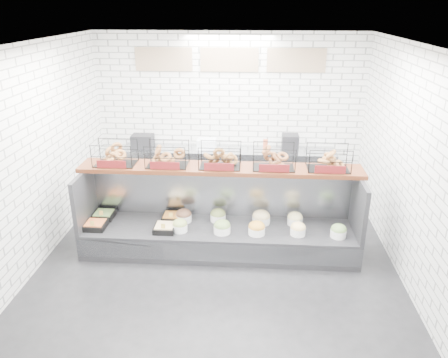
{
  "coord_description": "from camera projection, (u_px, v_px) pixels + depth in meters",
  "views": [
    {
      "loc": [
        0.47,
        -5.37,
        3.46
      ],
      "look_at": [
        0.06,
        0.45,
        1.1
      ],
      "focal_mm": 35.0,
      "sensor_mm": 36.0,
      "label": 1
    }
  ],
  "objects": [
    {
      "name": "room_shell",
      "position": [
        220.0,
        111.0,
        6.07
      ],
      "size": [
        5.02,
        5.51,
        3.01
      ],
      "color": "white",
      "rests_on": "ground"
    },
    {
      "name": "ground",
      "position": [
        218.0,
        261.0,
        6.29
      ],
      "size": [
        5.5,
        5.5,
        0.0
      ],
      "primitive_type": "plane",
      "color": "black",
      "rests_on": "ground"
    },
    {
      "name": "display_case",
      "position": [
        220.0,
        229.0,
        6.49
      ],
      "size": [
        4.0,
        0.9,
        1.2
      ],
      "color": "black",
      "rests_on": "ground"
    },
    {
      "name": "bagel_shelf",
      "position": [
        220.0,
        159.0,
        6.25
      ],
      "size": [
        4.1,
        0.5,
        0.4
      ],
      "color": "#3D1A0D",
      "rests_on": "display_case"
    },
    {
      "name": "prep_counter",
      "position": [
        227.0,
        170.0,
        8.36
      ],
      "size": [
        4.0,
        0.6,
        1.2
      ],
      "color": "#93969B",
      "rests_on": "ground"
    }
  ]
}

